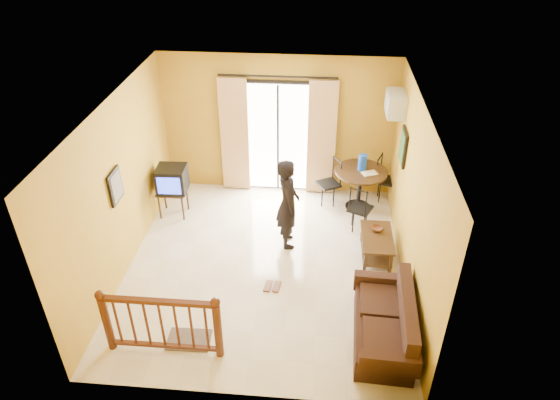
# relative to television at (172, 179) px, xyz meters

# --- Properties ---
(ground) EXTENTS (5.00, 5.00, 0.00)m
(ground) POSITION_rel_television_xyz_m (1.87, -1.36, -0.77)
(ground) COLOR beige
(ground) RESTS_ON ground
(room_shell) EXTENTS (5.00, 5.00, 5.00)m
(room_shell) POSITION_rel_television_xyz_m (1.87, -1.36, 0.93)
(room_shell) COLOR white
(room_shell) RESTS_ON ground
(balcony_door) EXTENTS (2.25, 0.14, 2.46)m
(balcony_door) POSITION_rel_television_xyz_m (1.87, 1.07, 0.41)
(balcony_door) COLOR black
(balcony_door) RESTS_ON ground
(tv_table) EXTENTS (0.53, 0.44, 0.53)m
(tv_table) POSITION_rel_television_xyz_m (-0.03, 0.00, -0.32)
(tv_table) COLOR black
(tv_table) RESTS_ON ground
(television) EXTENTS (0.55, 0.51, 0.48)m
(television) POSITION_rel_television_xyz_m (0.00, 0.00, 0.00)
(television) COLOR black
(television) RESTS_ON tv_table
(picture_left) EXTENTS (0.05, 0.42, 0.52)m
(picture_left) POSITION_rel_television_xyz_m (-0.35, -1.56, 0.78)
(picture_left) COLOR black
(picture_left) RESTS_ON room_shell
(dining_table) EXTENTS (0.99, 0.99, 0.82)m
(dining_table) POSITION_rel_television_xyz_m (3.49, 0.54, -0.12)
(dining_table) COLOR black
(dining_table) RESTS_ON ground
(water_jug) EXTENTS (0.16, 0.16, 0.31)m
(water_jug) POSITION_rel_television_xyz_m (3.50, 0.58, 0.20)
(water_jug) COLOR blue
(water_jug) RESTS_ON dining_table
(serving_tray) EXTENTS (0.33, 0.28, 0.02)m
(serving_tray) POSITION_rel_television_xyz_m (3.64, 0.44, 0.06)
(serving_tray) COLOR beige
(serving_tray) RESTS_ON dining_table
(dining_chairs) EXTENTS (1.66, 1.58, 0.95)m
(dining_chairs) POSITION_rel_television_xyz_m (3.46, 0.43, -0.77)
(dining_chairs) COLOR black
(dining_chairs) RESTS_ON ground
(air_conditioner) EXTENTS (0.31, 0.60, 0.40)m
(air_conditioner) POSITION_rel_television_xyz_m (3.96, 0.59, 1.38)
(air_conditioner) COLOR silver
(air_conditioner) RESTS_ON room_shell
(botanical_print) EXTENTS (0.05, 0.50, 0.60)m
(botanical_print) POSITION_rel_television_xyz_m (4.09, -0.06, 0.88)
(botanical_print) COLOR black
(botanical_print) RESTS_ON room_shell
(coffee_table) EXTENTS (0.52, 0.93, 0.41)m
(coffee_table) POSITION_rel_television_xyz_m (3.72, -0.95, -0.50)
(coffee_table) COLOR black
(coffee_table) RESTS_ON ground
(bowl) EXTENTS (0.20, 0.20, 0.06)m
(bowl) POSITION_rel_television_xyz_m (3.72, -0.78, -0.33)
(bowl) COLOR brown
(bowl) RESTS_ON coffee_table
(sofa) EXTENTS (0.83, 1.67, 0.78)m
(sofa) POSITION_rel_television_xyz_m (3.72, -2.81, -0.48)
(sofa) COLOR black
(sofa) RESTS_ON ground
(standing_person) EXTENTS (0.51, 0.67, 1.65)m
(standing_person) POSITION_rel_television_xyz_m (2.20, -0.71, 0.05)
(standing_person) COLOR black
(standing_person) RESTS_ON ground
(stair_balustrade) EXTENTS (1.63, 0.13, 1.04)m
(stair_balustrade) POSITION_rel_television_xyz_m (0.72, -3.26, -0.21)
(stair_balustrade) COLOR #471E0F
(stair_balustrade) RESTS_ON ground
(doormat) EXTENTS (0.61, 0.42, 0.02)m
(doormat) POSITION_rel_television_xyz_m (0.99, -3.05, -0.76)
(doormat) COLOR #564A45
(doormat) RESTS_ON ground
(sandals) EXTENTS (0.27, 0.26, 0.03)m
(sandals) POSITION_rel_television_xyz_m (2.04, -1.88, -0.76)
(sandals) COLOR brown
(sandals) RESTS_ON ground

